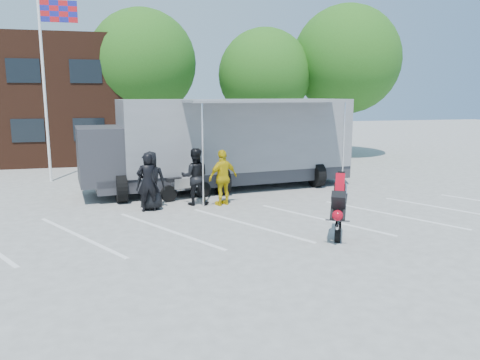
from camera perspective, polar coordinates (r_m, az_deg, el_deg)
name	(u,v)px	position (r m, az deg, el deg)	size (l,w,h in m)	color
ground	(251,234)	(13.07, 1.29, -6.65)	(100.00, 100.00, 0.00)	#A8A7A2
parking_bay_lines	(242,225)	(13.99, 0.19, -5.46)	(18.00, 5.00, 0.01)	white
office_building	(2,100)	(30.76, -27.05, 8.67)	(18.00, 8.00, 7.00)	#412114
flagpole	(49,65)	(22.25, -22.26, 12.80)	(1.61, 0.12, 8.00)	white
tree_left	(143,64)	(28.12, -11.79, 13.73)	(6.12, 6.12, 8.64)	#382314
tree_mid	(264,75)	(28.32, 3.00, 12.65)	(5.44, 5.44, 7.68)	#382314
tree_right	(346,60)	(29.77, 12.84, 14.10)	(6.46, 6.46, 9.12)	#382314
transporter_truck	(226,188)	(19.38, -1.71, -1.00)	(11.43, 5.51, 3.64)	gray
parked_motorcycle	(186,200)	(17.40, -6.56, -2.39)	(0.68, 2.04, 1.07)	#B5B5BA
stunt_bike_rider	(339,234)	(13.37, 11.95, -6.49)	(0.79, 1.68, 1.97)	black
spectator_leather_a	(151,181)	(15.89, -10.82, -0.08)	(0.97, 0.63, 1.98)	black
spectator_leather_b	(148,182)	(15.70, -11.20, -0.28)	(0.71, 0.47, 1.95)	black
spectator_leather_c	(195,177)	(16.40, -5.51, 0.41)	(0.97, 0.76, 2.00)	black
spectator_hivis	(223,178)	(16.28, -2.08, 0.30)	(1.14, 0.48, 1.95)	gold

